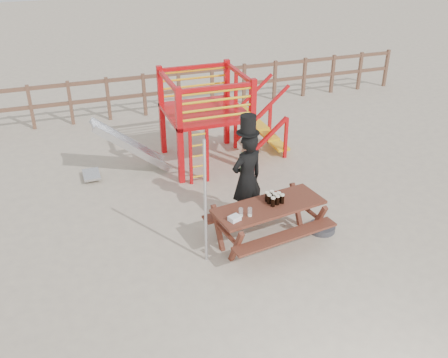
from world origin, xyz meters
TOP-DOWN VIEW (x-y plane):
  - ground at (0.00, 0.00)m, footprint 60.00×60.00m
  - back_fence at (0.00, 7.00)m, footprint 15.09×0.09m
  - playground_fort at (0.12, 3.58)m, footprint 4.71×1.84m
  - picnic_table at (0.23, 0.18)m, footprint 2.09×1.59m
  - man_with_hat at (0.12, 0.91)m, footprint 0.74×0.59m
  - metal_pole at (-0.94, 0.04)m, footprint 0.05×0.05m
  - parasol_base at (1.29, 0.15)m, footprint 0.48×0.48m
  - paper_bag at (-0.49, -0.07)m, footprint 0.22×0.19m
  - stout_pints at (0.34, 0.23)m, footprint 0.28×0.28m
  - empty_glasses at (-0.28, -0.01)m, footprint 0.21×0.12m

SIDE VIEW (x-z plane):
  - ground at x=0.00m, z-range 0.00..0.00m
  - parasol_base at x=1.29m, z-range -0.05..0.16m
  - picnic_table at x=0.23m, z-range 0.10..0.84m
  - back_fence at x=0.00m, z-range 0.14..1.34m
  - paper_bag at x=-0.49m, z-range 0.74..0.82m
  - empty_glasses at x=-0.28m, z-range 0.73..0.88m
  - stout_pints at x=0.34m, z-range 0.74..0.91m
  - man_with_hat at x=0.12m, z-range -0.11..1.99m
  - playground_fort at x=0.12m, z-range 0.02..2.12m
  - metal_pole at x=-0.94m, z-range 0.00..2.18m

